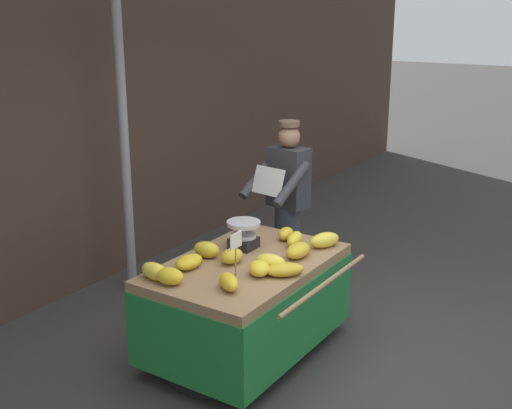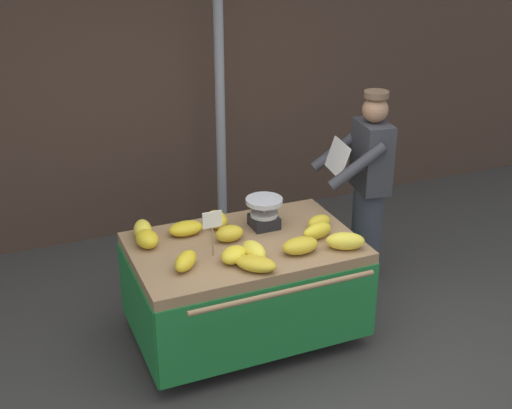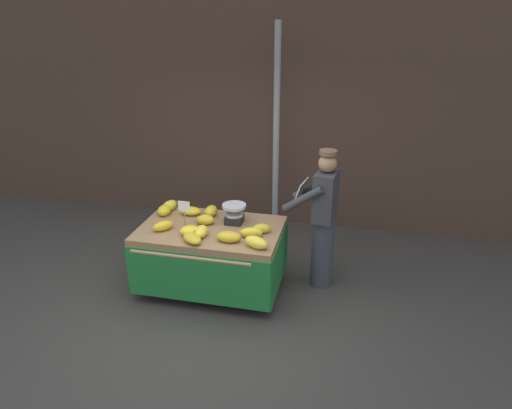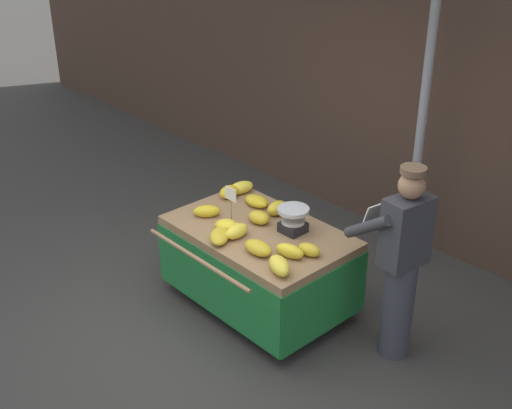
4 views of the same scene
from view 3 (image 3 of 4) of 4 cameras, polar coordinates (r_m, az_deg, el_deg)
ground_plane at (r=5.18m, az=-6.83°, el=-14.54°), size 60.00×60.00×0.00m
back_wall at (r=7.08m, az=0.57°, el=13.37°), size 16.00×0.24×3.96m
street_pole at (r=6.60m, az=2.51°, el=8.59°), size 0.09×0.09×3.03m
banana_cart at (r=5.48m, az=-5.58°, el=-4.92°), size 1.66×1.25×0.81m
weighing_scale at (r=5.44m, az=-2.71°, el=-1.14°), size 0.28×0.28×0.24m
price_sign at (r=5.30m, az=-8.89°, el=-0.54°), size 0.14×0.01×0.34m
banana_bunch_0 at (r=5.38m, az=-11.42°, el=-2.60°), size 0.25×0.27×0.11m
banana_bunch_1 at (r=5.06m, az=-7.90°, el=-4.14°), size 0.32×0.32×0.10m
banana_bunch_2 at (r=5.66m, az=-5.58°, el=-0.81°), size 0.16×0.24×0.13m
banana_bunch_3 at (r=5.78m, az=-11.27°, el=-0.70°), size 0.17×0.23×0.12m
banana_bunch_4 at (r=5.22m, az=-8.27°, el=-3.18°), size 0.26×0.25×0.11m
banana_bunch_5 at (r=5.73m, az=-8.10°, el=-0.80°), size 0.26×0.17×0.10m
banana_bunch_6 at (r=4.89m, az=0.02°, el=-4.69°), size 0.31×0.25×0.12m
banana_bunch_7 at (r=5.03m, az=-3.41°, el=-4.00°), size 0.28×0.17×0.12m
banana_bunch_8 at (r=5.11m, az=-0.59°, el=-3.48°), size 0.28×0.18×0.12m
banana_bunch_9 at (r=5.16m, az=-6.78°, el=-3.34°), size 0.16×0.26×0.12m
banana_bunch_10 at (r=5.46m, az=-6.27°, el=-1.87°), size 0.22×0.18×0.11m
banana_bunch_11 at (r=5.22m, az=0.72°, el=-2.96°), size 0.22×0.16×0.11m
banana_bunch_12 at (r=5.90m, az=-10.64°, el=-0.15°), size 0.18×0.28×0.12m
vendor_person at (r=5.47m, az=8.26°, el=-1.83°), size 0.62×0.57×1.71m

